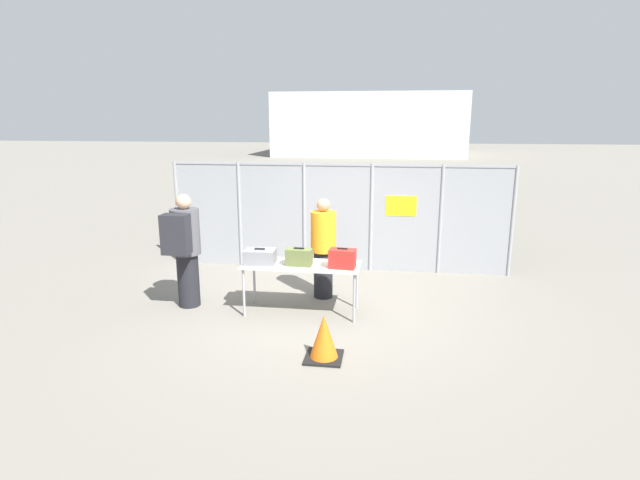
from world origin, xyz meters
The scene contains 11 objects.
ground_plane centered at (0.00, 0.00, 0.00)m, with size 120.00×120.00×0.00m, color slate.
fence_section centered at (0.01, 2.48, 1.13)m, with size 6.86×0.07×2.16m.
inspection_table centered at (-0.30, 0.02, 0.73)m, with size 1.83×0.73×0.80m.
suitcase_grey centered at (-0.95, -0.01, 0.91)m, with size 0.50×0.38×0.24m.
suitcase_olive centered at (-0.32, -0.04, 0.93)m, with size 0.41×0.23×0.28m.
suitcase_red centered at (0.35, -0.09, 0.94)m, with size 0.41×0.27×0.31m.
traveler_hooded centered at (-2.19, -0.02, 1.02)m, with size 0.46×0.71×1.86m.
security_worker_near centered at (-0.05, 0.77, 0.89)m, with size 0.43×0.43×1.73m.
utility_trailer centered at (1.68, 4.99, 0.38)m, with size 3.95×2.20×0.65m.
distant_hangar centered at (-0.94, 38.76, 2.57)m, with size 15.61×12.37×5.15m.
traffic_cone centered at (0.26, -1.52, 0.28)m, with size 0.48×0.48×0.60m.
Camera 1 is at (1.05, -7.36, 3.00)m, focal length 28.00 mm.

